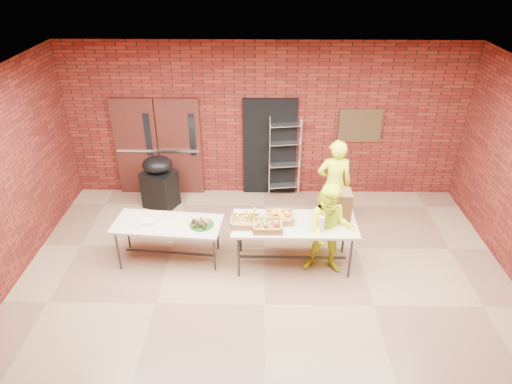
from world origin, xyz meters
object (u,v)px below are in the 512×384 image
table_left (168,226)px  covered_grill (159,182)px  wire_rack (285,158)px  volunteer_man (330,230)px  table_right (294,227)px  volunteer_woman (334,185)px  coffee_dispenser (339,205)px

table_left → covered_grill: 1.83m
wire_rack → volunteer_man: bearing=-83.9°
wire_rack → volunteer_man: (0.63, -2.48, -0.08)m
table_left → table_right: bearing=2.2°
wire_rack → table_left: (-2.02, -2.21, -0.21)m
volunteer_man → covered_grill: bearing=155.0°
wire_rack → covered_grill: size_ratio=1.58×
wire_rack → volunteer_woman: 1.42m
coffee_dispenser → volunteer_woman: size_ratio=0.27×
wire_rack → covered_grill: 2.58m
wire_rack → table_right: wire_rack is taller
coffee_dispenser → table_left: bearing=-178.7°
table_left → volunteer_woman: (2.88, 1.08, 0.22)m
wire_rack → volunteer_man: 2.56m
table_right → covered_grill: (-2.59, 1.87, -0.20)m
covered_grill → wire_rack: bearing=34.1°
volunteer_woman → table_right: bearing=55.1°
table_left → covered_grill: size_ratio=1.66×
covered_grill → volunteer_woman: (3.38, -0.67, 0.33)m
table_right → covered_grill: size_ratio=1.82×
table_left → volunteer_man: bearing=-0.5°
table_left → coffee_dispenser: 2.84m
covered_grill → coffee_dispenser: bearing=-3.2°
volunteer_woman → volunteer_man: bearing=79.0°
wire_rack → table_right: (0.07, -2.33, -0.12)m
covered_grill → volunteer_woman: bearing=12.6°
volunteer_man → wire_rack: bearing=112.0°
table_right → coffee_dispenser: coffee_dispenser is taller
table_left → covered_grill: bearing=111.2°
wire_rack → coffee_dispenser: wire_rack is taller
wire_rack → table_right: bearing=-96.5°
covered_grill → volunteer_woman: volunteer_woman is taller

